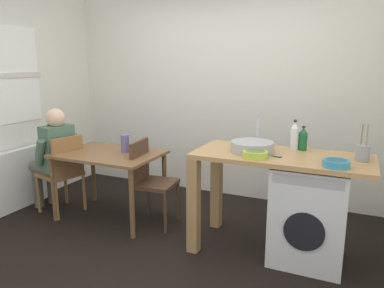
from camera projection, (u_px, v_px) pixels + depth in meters
ground_plane at (158, 251)px, 3.38m from camera, size 5.46×5.46×0.00m
wall_back at (224, 90)px, 4.65m from camera, size 4.60×0.10×2.70m
radiator at (22, 178)px, 4.39m from camera, size 0.10×0.80×0.70m
dining_table at (109, 161)px, 4.00m from camera, size 1.10×0.76×0.74m
chair_person_seat at (63, 170)px, 4.14m from camera, size 0.48×0.48×0.90m
chair_opposite at (149, 178)px, 3.87m from camera, size 0.44×0.44×0.90m
seated_person at (54, 154)px, 4.20m from camera, size 0.54×0.54×1.20m
kitchen_counter at (257, 169)px, 3.29m from camera, size 1.50×0.68×0.92m
washing_machine at (309, 213)px, 3.17m from camera, size 0.60×0.61×0.86m
sink_basin at (252, 147)px, 3.26m from camera, size 0.38×0.38×0.09m
tap at (258, 133)px, 3.40m from camera, size 0.02×0.02×0.28m
bottle_tall_green at (295, 136)px, 3.32m from camera, size 0.07×0.07×0.27m
bottle_squat_brown at (303, 139)px, 3.31m from camera, size 0.08×0.08×0.22m
mixing_bowl at (255, 154)px, 3.06m from camera, size 0.21×0.21×0.06m
utensil_crock at (363, 153)px, 2.94m from camera, size 0.11×0.11×0.30m
colander at (336, 163)px, 2.78m from camera, size 0.20×0.20×0.06m
vase at (125, 143)px, 3.99m from camera, size 0.09×0.09×0.19m
scissors at (273, 156)px, 3.10m from camera, size 0.15×0.06×0.01m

